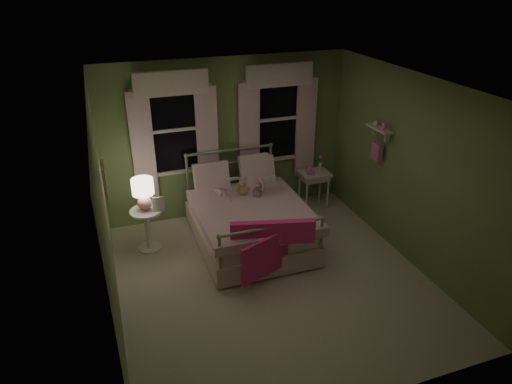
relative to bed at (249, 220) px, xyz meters
name	(u,v)px	position (x,y,z in m)	size (l,w,h in m)	color
room_shell	(275,193)	(0.00, -1.01, 0.92)	(4.20, 4.20, 4.20)	beige
bed	(249,220)	(0.00, 0.00, 0.00)	(1.58, 2.04, 1.18)	white
pink_throw	(273,241)	(-0.01, -1.02, 0.23)	(1.09, 0.48, 0.71)	#FF318B
child_left	(222,179)	(-0.29, 0.43, 0.53)	(0.25, 0.16, 0.68)	#F7D1DD
child_right	(257,174)	(0.27, 0.43, 0.54)	(0.33, 0.26, 0.69)	#F7D1DD
book_left	(226,182)	(-0.29, 0.18, 0.59)	(0.20, 0.27, 0.03)	beige
book_right	(262,180)	(0.27, 0.18, 0.54)	(0.20, 0.27, 0.02)	beige
teddy_bear	(243,187)	(-0.01, 0.27, 0.42)	(0.22, 0.17, 0.30)	tan
nightstand_left	(147,224)	(-1.47, 0.30, 0.04)	(0.46, 0.46, 0.65)	white
table_lamp	(143,191)	(-1.47, 0.30, 0.58)	(0.31, 0.31, 0.48)	pink
book_nightstand	(153,211)	(-1.37, 0.22, 0.28)	(0.16, 0.22, 0.02)	beige
nightstand_right	(314,178)	(1.42, 0.72, 0.17)	(0.50, 0.40, 0.64)	white
pink_toy	(310,170)	(1.32, 0.71, 0.33)	(0.14, 0.19, 0.14)	pink
bud_vase	(320,163)	(1.54, 0.77, 0.41)	(0.06, 0.06, 0.28)	white
window_left	(174,126)	(-0.85, 1.02, 1.25)	(1.34, 0.13, 1.96)	black
window_right	(278,115)	(0.85, 1.02, 1.25)	(1.34, 0.13, 1.96)	black
wall_shelf	(378,140)	(1.90, -0.31, 1.15)	(0.15, 0.50, 0.60)	white
framed_picture	(105,181)	(-1.95, -0.41, 1.12)	(0.03, 0.32, 0.42)	beige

